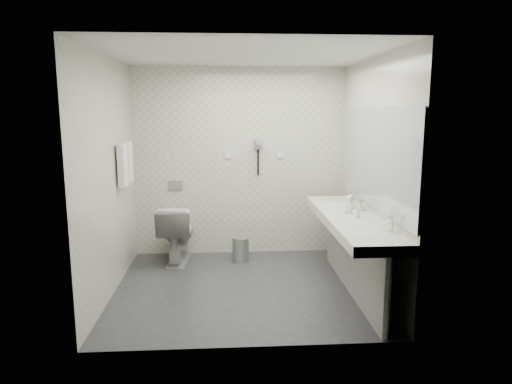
{
  "coord_description": "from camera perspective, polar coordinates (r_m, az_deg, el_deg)",
  "views": [
    {
      "loc": [
        -0.17,
        -4.84,
        1.95
      ],
      "look_at": [
        0.15,
        0.15,
        1.05
      ],
      "focal_mm": 32.31,
      "sensor_mm": 36.0,
      "label": 1
    }
  ],
  "objects": [
    {
      "name": "flush_plate",
      "position": [
        6.24,
        -9.88,
        0.84
      ],
      "size": [
        0.18,
        0.02,
        0.12
      ],
      "primitive_type": "cube",
      "color": "#B2B5BA",
      "rests_on": "wall_back"
    },
    {
      "name": "basin_near",
      "position": [
        4.34,
        13.89,
        -4.99
      ],
      "size": [
        0.4,
        0.31,
        0.05
      ],
      "primitive_type": "ellipsoid",
      "color": "silver",
      "rests_on": "vanity_counter"
    },
    {
      "name": "bin_lid",
      "position": [
        5.97,
        -1.93,
        -5.71
      ],
      "size": [
        0.22,
        0.22,
        0.02
      ],
      "primitive_type": "cylinder",
      "color": "#B2B5BA",
      "rests_on": "pedal_bin"
    },
    {
      "name": "dryer_cord",
      "position": [
        6.15,
        0.26,
        3.67
      ],
      "size": [
        0.02,
        0.02,
        0.35
      ],
      "primitive_type": "cylinder",
      "color": "black",
      "rests_on": "dryer_cradle"
    },
    {
      "name": "vanity_post_far",
      "position": [
        6.05,
        9.4,
        -5.03
      ],
      "size": [
        0.06,
        0.06,
        0.75
      ],
      "primitive_type": "cylinder",
      "color": "silver",
      "rests_on": "floor"
    },
    {
      "name": "mirror",
      "position": [
        4.92,
        14.82,
        4.03
      ],
      "size": [
        0.02,
        2.2,
        1.05
      ],
      "primitive_type": "cube",
      "color": "#B2BCC6",
      "rests_on": "wall_right"
    },
    {
      "name": "towel_near",
      "position": [
        5.41,
        -16.16,
        3.23
      ],
      "size": [
        0.07,
        0.24,
        0.48
      ],
      "primitive_type": "cube",
      "color": "white",
      "rests_on": "towel_rail"
    },
    {
      "name": "soap_bottle_c",
      "position": [
        4.83,
        12.49,
        -2.52
      ],
      "size": [
        0.05,
        0.05,
        0.11
      ],
      "primitive_type": "imported",
      "rotation": [
        0.0,
        0.0,
        0.08
      ],
      "color": "silver",
      "rests_on": "vanity_counter"
    },
    {
      "name": "soap_bottle_a",
      "position": [
        5.0,
        11.56,
        -2.15
      ],
      "size": [
        0.05,
        0.05,
        0.09
      ],
      "primitive_type": "imported",
      "rotation": [
        0.0,
        0.0,
        0.18
      ],
      "color": "silver",
      "rests_on": "vanity_counter"
    },
    {
      "name": "glass_left",
      "position": [
        5.21,
        13.03,
        -1.6
      ],
      "size": [
        0.07,
        0.07,
        0.11
      ],
      "primitive_type": "cylinder",
      "rotation": [
        0.0,
        0.0,
        0.2
      ],
      "color": "silver",
      "rests_on": "vanity_counter"
    },
    {
      "name": "towel_far",
      "position": [
        5.68,
        -15.56,
        3.57
      ],
      "size": [
        0.07,
        0.24,
        0.48
      ],
      "primitive_type": "cube",
      "color": "white",
      "rests_on": "towel_rail"
    },
    {
      "name": "wall_back",
      "position": [
        6.18,
        -2.08,
        3.7
      ],
      "size": [
        2.8,
        0.0,
        2.8
      ],
      "primitive_type": "plane",
      "rotation": [
        1.57,
        0.0,
        0.0
      ],
      "color": "beige",
      "rests_on": "floor"
    },
    {
      "name": "toilet",
      "position": [
        6.01,
        -9.79,
        -5.07
      ],
      "size": [
        0.47,
        0.77,
        0.76
      ],
      "primitive_type": "imported",
      "rotation": [
        0.0,
        0.0,
        3.09
      ],
      "color": "silver",
      "rests_on": "floor"
    },
    {
      "name": "dryer_cradle",
      "position": [
        6.14,
        0.26,
        6.01
      ],
      "size": [
        0.1,
        0.04,
        0.14
      ],
      "primitive_type": "cube",
      "color": "gray",
      "rests_on": "wall_back"
    },
    {
      "name": "vanity_panel",
      "position": [
        5.07,
        11.72,
        -8.1
      ],
      "size": [
        0.03,
        2.15,
        0.75
      ],
      "primitive_type": "cube",
      "color": "gray",
      "rests_on": "floor"
    },
    {
      "name": "towel_rail",
      "position": [
        5.53,
        -16.07,
        5.66
      ],
      "size": [
        0.02,
        0.62,
        0.02
      ],
      "primitive_type": "cylinder",
      "rotation": [
        1.57,
        0.0,
        0.0
      ],
      "color": "silver",
      "rests_on": "wall_left"
    },
    {
      "name": "wall_front",
      "position": [
        3.61,
        -0.89,
        -0.98
      ],
      "size": [
        2.8,
        0.0,
        2.8
      ],
      "primitive_type": "plane",
      "rotation": [
        -1.57,
        0.0,
        0.0
      ],
      "color": "beige",
      "rests_on": "floor"
    },
    {
      "name": "dryer_barrel",
      "position": [
        6.07,
        0.3,
        6.24
      ],
      "size": [
        0.08,
        0.14,
        0.08
      ],
      "primitive_type": "cylinder",
      "rotation": [
        1.57,
        0.0,
        0.0
      ],
      "color": "gray",
      "rests_on": "dryer_cradle"
    },
    {
      "name": "faucet_near",
      "position": [
        4.38,
        16.37,
        -3.75
      ],
      "size": [
        0.04,
        0.04,
        0.15
      ],
      "primitive_type": "cylinder",
      "color": "silver",
      "rests_on": "vanity_counter"
    },
    {
      "name": "floor",
      "position": [
        5.22,
        -1.57,
        -11.74
      ],
      "size": [
        2.8,
        2.8,
        0.0
      ],
      "primitive_type": "plane",
      "color": "#2B2C31",
      "rests_on": "ground"
    },
    {
      "name": "basin_far",
      "position": [
        5.56,
        9.88,
        -1.52
      ],
      "size": [
        0.4,
        0.31,
        0.05
      ],
      "primitive_type": "ellipsoid",
      "color": "silver",
      "rests_on": "vanity_counter"
    },
    {
      "name": "switch_plate_b",
      "position": [
        6.2,
        3.02,
        4.64
      ],
      "size": [
        0.09,
        0.02,
        0.09
      ],
      "primitive_type": "cube",
      "color": "silver",
      "rests_on": "wall_back"
    },
    {
      "name": "glass_right",
      "position": [
        5.3,
        11.89,
        -1.39
      ],
      "size": [
        0.07,
        0.07,
        0.11
      ],
      "primitive_type": "cylinder",
      "rotation": [
        0.0,
        0.0,
        -0.22
      ],
      "color": "silver",
      "rests_on": "vanity_counter"
    },
    {
      "name": "vanity_counter",
      "position": [
        4.95,
        11.62,
        -3.44
      ],
      "size": [
        0.55,
        2.2,
        0.1
      ],
      "primitive_type": "cube",
      "color": "silver",
      "rests_on": "floor"
    },
    {
      "name": "wall_right",
      "position": [
        5.14,
        14.18,
        2.06
      ],
      "size": [
        0.0,
        2.6,
        2.6
      ],
      "primitive_type": "plane",
      "rotation": [
        1.57,
        0.0,
        -1.57
      ],
      "color": "beige",
      "rests_on": "floor"
    },
    {
      "name": "vanity_post_near",
      "position": [
        4.15,
        15.99,
        -12.49
      ],
      "size": [
        0.06,
        0.06,
        0.75
      ],
      "primitive_type": "cylinder",
      "color": "silver",
      "rests_on": "floor"
    },
    {
      "name": "wall_left",
      "position": [
        5.04,
        -17.76,
        1.73
      ],
      "size": [
        0.0,
        2.6,
        2.6
      ],
      "primitive_type": "plane",
      "rotation": [
        1.57,
        0.0,
        1.57
      ],
      "color": "beige",
      "rests_on": "floor"
    },
    {
      "name": "soap_bottle_b",
      "position": [
        5.03,
        11.17,
        -2.13
      ],
      "size": [
        0.09,
        0.09,
        0.08
      ],
      "primitive_type": "imported",
      "rotation": [
        0.0,
        0.0,
        -0.89
      ],
      "color": "silver",
      "rests_on": "vanity_counter"
    },
    {
      "name": "faucet_far",
      "position": [
        5.59,
        11.85,
        -0.58
      ],
      "size": [
        0.04,
        0.04,
        0.15
      ],
      "primitive_type": "cylinder",
      "color": "silver",
      "rests_on": "vanity_counter"
    },
    {
      "name": "switch_plate_a",
      "position": [
        6.16,
        -3.48,
        4.6
      ],
      "size": [
        0.09,
        0.02,
        0.09
      ],
      "primitive_type": "cube",
      "color": "silver",
      "rests_on": "wall_back"
    },
    {
      "name": "ceiling",
      "position": [
        4.87,
        -1.72,
        16.68
      ],
      "size": [
        2.8,
        2.8,
        0.0
      ],
      "primitive_type": "plane",
      "rotation": [
        3.14,
        0.0,
        0.0
      ],
      "color": "silver",
      "rests_on": "wall_back"
    },
    {
      "name": "pedal_bin",
      "position": [
        6.01,
        -1.92,
        -7.18
      ],
      "size": [
        0.27,
        0.27,
        0.31
      ],
      "primitive_type": "cylinder",
      "rotation": [
        0.0,
        0.0,
        -0.31
      ],
      "color": "#B2B5BA",
      "rests_on": "floor"
    }
  ]
}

